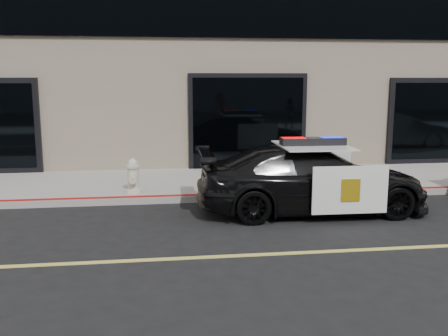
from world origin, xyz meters
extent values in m
plane|color=black|center=(0.00, 0.00, 0.00)|extent=(120.00, 120.00, 0.00)
cube|color=gray|center=(0.00, 5.25, 0.07)|extent=(60.00, 3.50, 0.15)
imported|color=black|center=(-0.49, 2.42, 0.69)|extent=(2.11, 4.80, 1.37)
cube|color=white|center=(-0.05, 1.42, 0.66)|extent=(1.46, 0.06, 0.91)
cube|color=white|center=(-0.01, 3.39, 0.66)|extent=(1.46, 0.06, 0.91)
cube|color=white|center=(-0.49, 2.42, 1.38)|extent=(1.40, 1.67, 0.02)
cube|color=gold|center=(-0.05, 1.40, 0.66)|extent=(0.37, 0.02, 0.43)
cube|color=black|center=(-0.49, 2.42, 1.46)|extent=(1.32, 0.37, 0.16)
cube|color=red|center=(-0.89, 2.42, 1.47)|extent=(0.46, 0.31, 0.15)
cube|color=#0C19CC|center=(-0.09, 2.41, 1.47)|extent=(0.46, 0.31, 0.15)
cylinder|color=beige|center=(-4.19, 4.03, 0.19)|extent=(0.36, 0.36, 0.08)
cylinder|color=beige|center=(-4.19, 4.03, 0.48)|extent=(0.26, 0.26, 0.50)
cylinder|color=beige|center=(-4.19, 4.03, 0.75)|extent=(0.31, 0.31, 0.06)
sphere|color=beige|center=(-4.19, 4.03, 0.81)|extent=(0.23, 0.23, 0.23)
cylinder|color=beige|center=(-4.19, 4.03, 0.91)|extent=(0.07, 0.07, 0.07)
cylinder|color=beige|center=(-4.19, 4.20, 0.55)|extent=(0.13, 0.12, 0.13)
cylinder|color=beige|center=(-4.19, 3.86, 0.55)|extent=(0.13, 0.12, 0.13)
cylinder|color=beige|center=(-4.19, 3.83, 0.48)|extent=(0.17, 0.14, 0.17)
camera|label=1|loc=(-3.61, -7.30, 2.72)|focal=40.00mm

